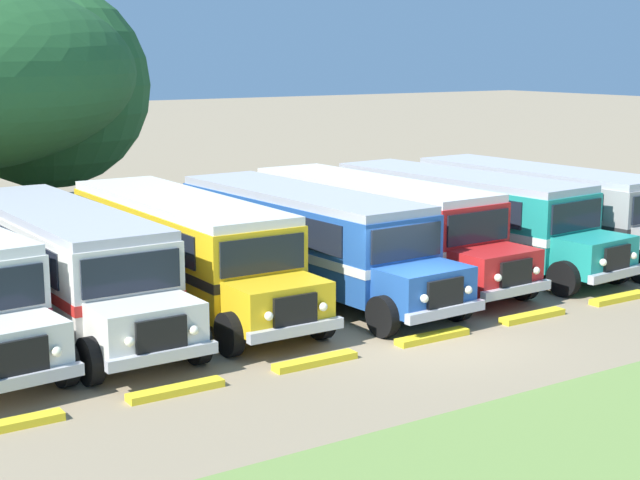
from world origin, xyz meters
name	(u,v)px	position (x,y,z in m)	size (l,w,h in m)	color
ground_plane	(426,337)	(0.00, 0.00, 0.00)	(220.00, 220.00, 0.00)	#937F60
parked_bus_slot_1	(63,259)	(-6.63, 6.10, 1.58)	(2.79, 10.85, 2.82)	silver
parked_bus_slot_2	(183,244)	(-3.33, 6.19, 1.58)	(2.70, 10.84, 2.82)	yellow
parked_bus_slot_3	(306,235)	(0.15, 5.54, 1.58)	(3.08, 10.89, 2.82)	#23519E
parked_bus_slot_4	(376,222)	(3.07, 6.13, 1.58)	(3.01, 10.88, 2.82)	red
parked_bus_slot_5	(464,213)	(6.41, 5.91, 1.58)	(3.49, 10.96, 2.82)	teal
parked_bus_slot_6	(543,205)	(9.71, 5.66, 1.58)	(3.12, 10.90, 2.82)	#9E9993
curb_wheelstop_0	(8,425)	(-9.83, -0.24, 0.07)	(2.00, 0.36, 0.15)	yellow
curb_wheelstop_1	(176,390)	(-6.55, -0.24, 0.07)	(2.00, 0.36, 0.15)	yellow
curb_wheelstop_2	(315,361)	(-3.28, -0.24, 0.07)	(2.00, 0.36, 0.15)	yellow
curb_wheelstop_3	(432,337)	(0.00, -0.24, 0.07)	(2.00, 0.36, 0.15)	yellow
curb_wheelstop_4	(532,316)	(3.28, -0.24, 0.07)	(2.00, 0.36, 0.15)	yellow
curb_wheelstop_5	(619,298)	(6.55, -0.24, 0.07)	(2.00, 0.36, 0.15)	yellow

